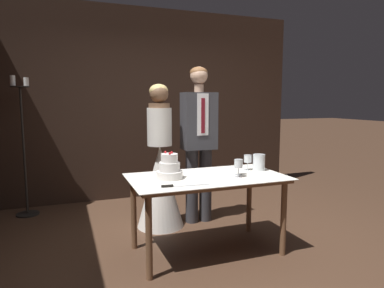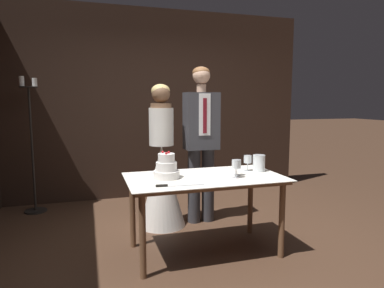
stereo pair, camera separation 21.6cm
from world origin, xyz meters
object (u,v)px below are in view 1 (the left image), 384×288
(tiered_cake, at_px, (169,169))
(wine_glass_far, at_px, (238,164))
(hurricane_candle, at_px, (259,163))
(groom, at_px, (199,137))
(cake_table, at_px, (207,185))
(wine_glass_middle, at_px, (239,164))
(cake_knife, at_px, (176,186))
(wine_glass_near, at_px, (248,159))
(bride, at_px, (160,175))
(candle_stand, at_px, (24,153))

(tiered_cake, distance_m, wine_glass_far, 0.64)
(hurricane_candle, xyz_separation_m, groom, (-0.37, 0.75, 0.20))
(cake_table, xyz_separation_m, wine_glass_middle, (0.31, -0.04, 0.19))
(cake_knife, bearing_deg, wine_glass_far, 17.01)
(wine_glass_far, bearing_deg, groom, 91.19)
(cake_knife, xyz_separation_m, wine_glass_far, (0.66, 0.14, 0.11))
(wine_glass_near, relative_size, bride, 0.10)
(wine_glass_middle, height_order, bride, bride)
(wine_glass_middle, distance_m, candle_stand, 2.76)
(hurricane_candle, bearing_deg, wine_glass_middle, -158.83)
(hurricane_candle, distance_m, groom, 0.86)
(tiered_cake, distance_m, groom, 1.01)
(wine_glass_far, xyz_separation_m, groom, (-0.02, 0.95, 0.16))
(tiered_cake, bearing_deg, cake_knife, -96.30)
(wine_glass_near, xyz_separation_m, wine_glass_far, (-0.25, -0.26, 0.01))
(bride, xyz_separation_m, candle_stand, (-1.50, 0.98, 0.20))
(tiered_cake, height_order, hurricane_candle, tiered_cake)
(bride, relative_size, groom, 0.89)
(hurricane_candle, height_order, candle_stand, candle_stand)
(tiered_cake, xyz_separation_m, hurricane_candle, (0.97, 0.04, -0.01))
(wine_glass_middle, relative_size, candle_stand, 0.09)
(cake_knife, height_order, wine_glass_middle, wine_glass_middle)
(cake_knife, bearing_deg, candle_stand, 128.25)
(cake_table, bearing_deg, candle_stand, 134.03)
(wine_glass_middle, bearing_deg, candle_stand, 138.08)
(tiered_cake, height_order, groom, groom)
(wine_glass_near, distance_m, hurricane_candle, 0.12)
(cake_knife, xyz_separation_m, hurricane_candle, (1.00, 0.34, 0.07))
(cake_knife, height_order, hurricane_candle, hurricane_candle)
(wine_glass_far, distance_m, bride, 1.11)
(tiered_cake, xyz_separation_m, candle_stand, (-1.38, 1.77, -0.03))
(wine_glass_middle, bearing_deg, cake_knife, -162.29)
(hurricane_candle, xyz_separation_m, candle_stand, (-2.35, 1.73, -0.02))
(groom, height_order, candle_stand, groom)
(wine_glass_near, relative_size, hurricane_candle, 0.95)
(cake_knife, distance_m, wine_glass_near, 0.99)
(wine_glass_middle, bearing_deg, wine_glass_near, 40.70)
(wine_glass_far, distance_m, candle_stand, 2.79)
(cake_knife, bearing_deg, groom, 64.98)
(hurricane_candle, height_order, bride, bride)
(cake_knife, distance_m, candle_stand, 2.47)
(wine_glass_middle, height_order, wine_glass_far, wine_glass_far)
(cake_knife, relative_size, groom, 0.22)
(tiered_cake, height_order, candle_stand, candle_stand)
(hurricane_candle, relative_size, groom, 0.09)
(cake_knife, bearing_deg, wine_glass_near, 28.74)
(hurricane_candle, relative_size, bride, 0.10)
(hurricane_candle, bearing_deg, wine_glass_far, -149.65)
(cake_table, bearing_deg, groom, 73.72)
(cake_knife, bearing_deg, cake_table, 39.40)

